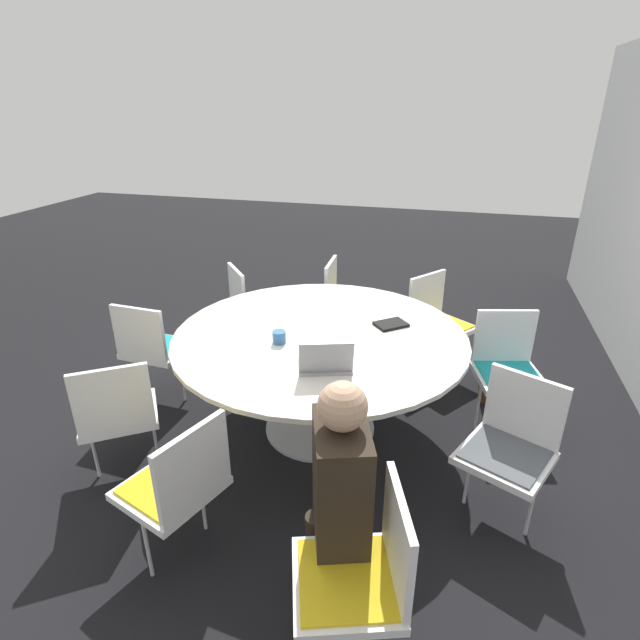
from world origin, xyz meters
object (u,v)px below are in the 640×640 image
person_0 (337,487)px  coffee_cup (279,337)px  chair_3 (437,317)px  laptop (325,362)px  chair_4 (344,298)px  chair_6 (152,344)px  handbag (491,377)px  chair_0 (363,568)px  chair_1 (511,441)px  spiral_notebook (391,324)px  chair_8 (178,482)px  chair_5 (252,304)px  chair_7 (117,410)px  chair_2 (507,363)px

person_0 → coffee_cup: person_0 is taller
chair_3 → laptop: 1.67m
chair_4 → chair_6: 1.75m
person_0 → handbag: bearing=-38.9°
chair_0 → chair_1: (-1.00, 0.62, 0.00)m
chair_4 → spiral_notebook: chair_4 is taller
chair_3 → chair_8: 2.57m
chair_5 → chair_7: same height
chair_6 → chair_8: bearing=-49.9°
chair_4 → coffee_cup: bearing=-6.0°
spiral_notebook → chair_4: bearing=-151.8°
chair_7 → person_0: size_ratio=0.71×
chair_2 → chair_6: bearing=-6.1°
laptop → spiral_notebook: 0.77m
chair_5 → laptop: 1.79m
chair_4 → laptop: (1.76, 0.28, 0.31)m
handbag → person_0: bearing=-19.9°
chair_8 → handbag: bearing=-17.8°
chair_7 → handbag: (-1.63, 2.21, -0.36)m
chair_4 → chair_6: same height
chair_8 → spiral_notebook: size_ratio=3.28×
chair_0 → spiral_notebook: (-1.75, -0.15, 0.26)m
chair_0 → chair_3: same height
handbag → chair_4: bearing=-109.9°
chair_0 → person_0: 0.32m
laptop → handbag: bearing=-147.9°
person_0 → chair_2: bearing=-44.6°
coffee_cup → handbag: (-1.02, 1.41, -0.65)m
chair_5 → person_0: 2.61m
chair_6 → person_0: size_ratio=0.71×
person_0 → handbag: size_ratio=3.32×
chair_2 → spiral_notebook: (0.15, -0.80, 0.26)m
chair_2 → handbag: (-0.42, -0.05, -0.36)m
chair_5 → chair_4: bearing=74.1°
chair_5 → handbag: bearing=46.2°
chair_0 → chair_3: 2.58m
handbag → chair_5: bearing=-93.5°
chair_1 → chair_4: (-1.79, -1.33, 0.00)m
spiral_notebook → chair_8: bearing=-27.9°
chair_0 → chair_4: bearing=-4.7°
person_0 → chair_3: bearing=-26.0°
chair_0 → chair_4: 2.88m
chair_3 → chair_6: bearing=-25.4°
chair_1 → chair_3: (-1.58, -0.48, 0.00)m
chair_0 → person_0: person_0 is taller
chair_2 → chair_7: size_ratio=1.00×
chair_8 → handbag: size_ratio=2.34×
chair_4 → chair_7: size_ratio=1.00×
chair_7 → person_0: 1.54m
chair_1 → chair_6: same height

